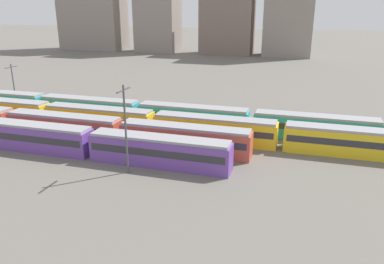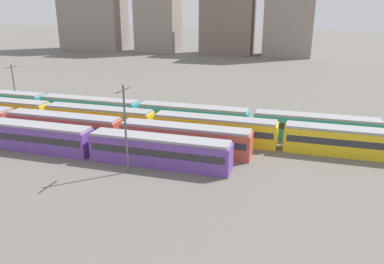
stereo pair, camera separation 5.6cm
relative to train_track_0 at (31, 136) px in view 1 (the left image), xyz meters
The scene contains 10 objects.
train_track_0 is the anchor object (origin of this frame).
train_track_1 5.45m from the train_track_0, 72.66° to the left, with size 55.80×3.06×3.75m.
train_track_2 25.58m from the train_track_0, 23.99° to the left, with size 93.60×3.06×3.75m.
train_track_3 32.04m from the train_track_0, 29.14° to the left, with size 112.50×3.06×3.75m.
catenary_pole_0 16.84m from the train_track_0, 11.14° to the right, with size 0.24×3.20×10.61m.
catenary_pole_1 26.11m from the train_track_0, 134.98° to the left, with size 0.24×3.20×8.50m.
distant_building_0 132.39m from the train_track_0, 116.74° to the left, with size 28.25×14.14×41.31m, color gray.
distant_building_1 121.74m from the train_track_0, 103.25° to the left, with size 17.51×13.12×41.92m, color gray.
distant_building_2 117.57m from the train_track_0, 88.61° to the left, with size 21.01×12.63×25.31m, color #7A665B.
distant_building_3 121.67m from the train_track_0, 76.91° to the left, with size 18.38×13.99×41.90m, color gray.
Camera 1 is at (48.44, -40.64, 18.87)m, focal length 35.42 mm.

